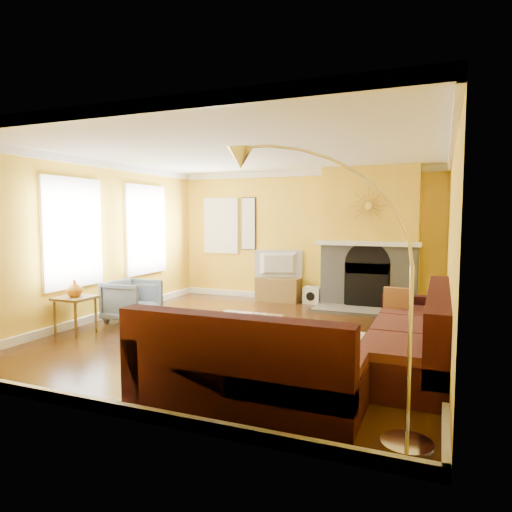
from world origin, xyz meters
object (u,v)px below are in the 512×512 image
at_px(armchair, 132,301).
at_px(coffee_table, 242,331).
at_px(sectional_sofa, 318,326).
at_px(arc_lamp, 327,293).
at_px(media_console, 278,289).
at_px(side_table, 76,315).

bearing_deg(armchair, coffee_table, -103.40).
bearing_deg(sectional_sofa, arc_lamp, -73.56).
bearing_deg(coffee_table, media_console, 100.50).
xyz_separation_m(armchair, side_table, (-0.29, -0.98, -0.07)).
bearing_deg(coffee_table, arc_lamp, -51.97).
bearing_deg(side_table, coffee_table, 9.84).
bearing_deg(arc_lamp, sectional_sofa, 106.44).
bearing_deg(side_table, arc_lamp, -22.13).
relative_size(sectional_sofa, arc_lamp, 1.56).
xyz_separation_m(media_console, arc_lamp, (2.28, -5.33, 0.91)).
relative_size(media_console, side_table, 1.61).
xyz_separation_m(sectional_sofa, arc_lamp, (0.51, -1.73, 0.71)).
bearing_deg(coffee_table, armchair, 166.60).
relative_size(coffee_table, arc_lamp, 0.39).
distance_m(sectional_sofa, arc_lamp, 1.94).
height_order(coffee_table, armchair, armchair).
xyz_separation_m(coffee_table, side_table, (-2.55, -0.44, 0.10)).
distance_m(coffee_table, arc_lamp, 2.92).
relative_size(media_console, armchair, 1.17).
height_order(sectional_sofa, coffee_table, sectional_sofa).
bearing_deg(arc_lamp, armchair, 145.60).
xyz_separation_m(armchair, arc_lamp, (3.95, -2.70, 0.81)).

